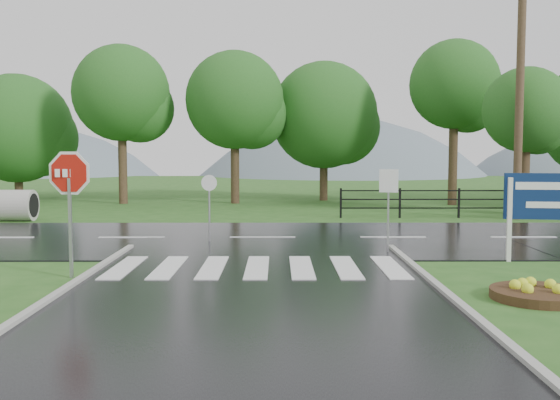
{
  "coord_description": "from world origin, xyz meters",
  "views": [
    {
      "loc": [
        0.46,
        -8.9,
        2.65
      ],
      "look_at": [
        0.52,
        6.0,
        1.5
      ],
      "focal_mm": 40.0,
      "sensor_mm": 36.0,
      "label": 1
    }
  ],
  "objects": [
    {
      "name": "reg_sign_round",
      "position": [
        -1.52,
        9.13,
        1.28
      ],
      "size": [
        0.46,
        0.1,
        1.99
      ],
      "color": "#939399",
      "rests_on": "ground"
    },
    {
      "name": "ground",
      "position": [
        0.0,
        0.0,
        0.0
      ],
      "size": [
        120.0,
        120.0,
        0.0
      ],
      "primitive_type": "plane",
      "color": "#2A5A1E",
      "rests_on": "ground"
    },
    {
      "name": "entrance_tree_left",
      "position": [
        10.94,
        17.5,
        4.38
      ],
      "size": [
        3.61,
        3.61,
        6.23
      ],
      "color": "#3D2B1C",
      "rests_on": "ground"
    },
    {
      "name": "estate_billboard",
      "position": [
        7.18,
        6.03,
        1.47
      ],
      "size": [
        2.43,
        0.4,
        2.14
      ],
      "color": "silver",
      "rests_on": "ground"
    },
    {
      "name": "flower_bed",
      "position": [
        5.17,
        2.14,
        0.13
      ],
      "size": [
        1.72,
        1.72,
        0.34
      ],
      "color": "#332111",
      "rests_on": "ground"
    },
    {
      "name": "stop_sign",
      "position": [
        -3.89,
        4.11,
        1.97
      ],
      "size": [
        1.25,
        0.23,
        2.84
      ],
      "color": "#939399",
      "rests_on": "ground"
    },
    {
      "name": "main_road",
      "position": [
        0.0,
        10.0,
        0.0
      ],
      "size": [
        90.0,
        8.0,
        0.04
      ],
      "primitive_type": "cube",
      "color": "black",
      "rests_on": "ground"
    },
    {
      "name": "treeline",
      "position": [
        1.0,
        24.0,
        0.0
      ],
      "size": [
        83.2,
        5.2,
        10.0
      ],
      "color": "#1E561A",
      "rests_on": "ground"
    },
    {
      "name": "utility_pole_east",
      "position": [
        9.88,
        15.5,
        4.82
      ],
      "size": [
        1.67,
        0.47,
        9.48
      ],
      "color": "#473523",
      "rests_on": "ground"
    },
    {
      "name": "reg_sign_small",
      "position": [
        3.34,
        7.2,
        1.56
      ],
      "size": [
        0.47,
        0.17,
        2.2
      ],
      "color": "#939399",
      "rests_on": "ground"
    },
    {
      "name": "fence_west",
      "position": [
        7.75,
        16.0,
        0.72
      ],
      "size": [
        9.58,
        0.08,
        1.2
      ],
      "color": "black",
      "rests_on": "ground"
    },
    {
      "name": "hills",
      "position": [
        3.49,
        65.0,
        -15.54
      ],
      "size": [
        102.0,
        48.0,
        48.0
      ],
      "color": "slate",
      "rests_on": "ground"
    },
    {
      "name": "crosswalk",
      "position": [
        0.0,
        5.0,
        0.06
      ],
      "size": [
        6.5,
        2.8,
        0.02
      ],
      "color": "silver",
      "rests_on": "ground"
    }
  ]
}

